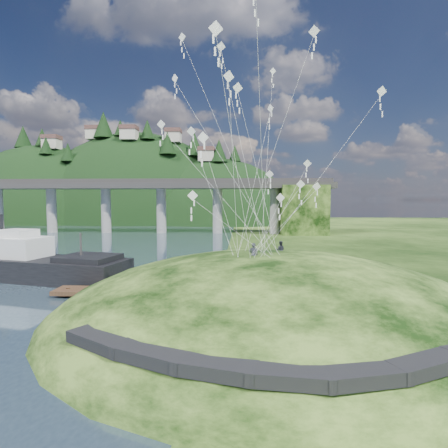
{
  "coord_description": "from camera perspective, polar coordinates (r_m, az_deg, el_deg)",
  "views": [
    {
      "loc": [
        5.56,
        -24.98,
        9.14
      ],
      "look_at": [
        4.0,
        6.0,
        7.0
      ],
      "focal_mm": 28.0,
      "sensor_mm": 36.0,
      "label": 1
    }
  ],
  "objects": [
    {
      "name": "ground",
      "position": [
        27.17,
        -9.46,
        -15.76
      ],
      "size": [
        320.0,
        320.0,
        0.0
      ],
      "primitive_type": "plane",
      "color": "black",
      "rests_on": "ground"
    },
    {
      "name": "far_ridge",
      "position": [
        156.02,
        -15.5,
        -2.3
      ],
      "size": [
        153.0,
        70.0,
        94.5
      ],
      "color": "black",
      "rests_on": "ground"
    },
    {
      "name": "grass_hill",
      "position": [
        29.1,
        7.86,
        -17.54
      ],
      "size": [
        36.0,
        32.0,
        13.0
      ],
      "color": "black",
      "rests_on": "ground"
    },
    {
      "name": "footpath",
      "position": [
        16.89,
        9.71,
        -20.79
      ],
      "size": [
        22.29,
        5.84,
        0.83
      ],
      "color": "black",
      "rests_on": "ground"
    },
    {
      "name": "wooden_dock",
      "position": [
        34.46,
        -13.94,
        -10.7
      ],
      "size": [
        15.77,
        2.59,
        1.13
      ],
      "color": "#392417",
      "rests_on": "ground"
    },
    {
      "name": "kite_flyers",
      "position": [
        28.3,
        7.39,
        -2.89
      ],
      "size": [
        3.12,
        3.57,
        1.89
      ],
      "color": "#272834",
      "rests_on": "ground"
    },
    {
      "name": "bridge",
      "position": [
        100.29,
        -15.77,
        4.12
      ],
      "size": [
        160.0,
        11.0,
        15.0
      ],
      "color": "#2D2B2B",
      "rests_on": "ground"
    },
    {
      "name": "kite_swarm",
      "position": [
        31.32,
        4.41,
        17.56
      ],
      "size": [
        20.19,
        16.56,
        18.48
      ],
      "color": "white",
      "rests_on": "ground"
    },
    {
      "name": "work_barge",
      "position": [
        45.87,
        -28.4,
        -5.66
      ],
      "size": [
        22.06,
        10.41,
        7.45
      ],
      "color": "black",
      "rests_on": "ground"
    }
  ]
}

